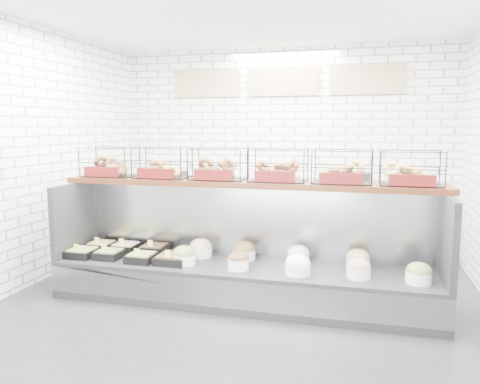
# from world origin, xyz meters

# --- Properties ---
(ground) EXTENTS (5.50, 5.50, 0.00)m
(ground) POSITION_xyz_m (0.00, 0.00, 0.00)
(ground) COLOR black
(ground) RESTS_ON ground
(room_shell) EXTENTS (5.02, 5.51, 3.01)m
(room_shell) POSITION_xyz_m (0.00, 0.60, 2.06)
(room_shell) COLOR white
(room_shell) RESTS_ON ground
(display_case) EXTENTS (4.00, 0.90, 1.20)m
(display_case) POSITION_xyz_m (-0.01, 0.34, 0.33)
(display_case) COLOR black
(display_case) RESTS_ON ground
(bagel_shelf) EXTENTS (4.10, 0.50, 0.40)m
(bagel_shelf) POSITION_xyz_m (-0.00, 0.52, 1.38)
(bagel_shelf) COLOR #3A190C
(bagel_shelf) RESTS_ON display_case
(prep_counter) EXTENTS (4.00, 0.60, 1.20)m
(prep_counter) POSITION_xyz_m (-0.01, 2.43, 0.47)
(prep_counter) COLOR #93969B
(prep_counter) RESTS_ON ground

